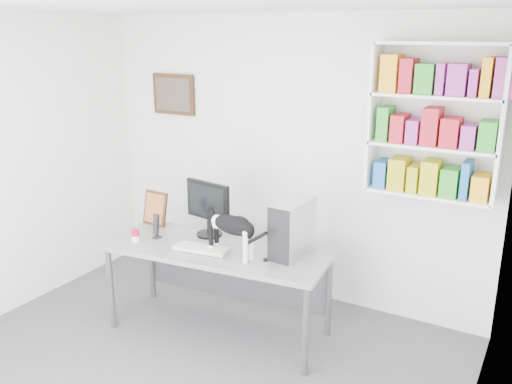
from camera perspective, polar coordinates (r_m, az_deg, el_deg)
room at (r=3.64m, az=-11.42°, el=-2.82°), size 4.01×4.01×2.70m
bookshelf at (r=4.55m, az=18.31°, el=7.07°), size 1.03×0.28×1.24m
wall_art at (r=5.82m, az=-8.66°, el=10.13°), size 0.52×0.04×0.42m
desk at (r=4.75m, az=-3.99°, el=-10.24°), size 1.97×0.95×0.79m
monitor at (r=4.77m, az=-5.02°, el=-1.73°), size 0.50×0.30×0.51m
keyboard at (r=4.53m, az=-5.73°, el=-5.96°), size 0.48×0.24×0.04m
pc_tower at (r=4.38m, az=3.84°, el=-3.77°), size 0.22×0.46×0.46m
speaker at (r=4.83m, az=-10.46°, el=-3.50°), size 0.10×0.10×0.22m
leaning_print at (r=5.15m, az=-10.55°, el=-1.61°), size 0.27×0.12×0.33m
soup_can at (r=4.80m, az=-12.56°, el=-4.52°), size 0.09×0.09×0.10m
cat at (r=4.34m, az=-2.56°, el=-4.57°), size 0.61×0.24×0.37m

